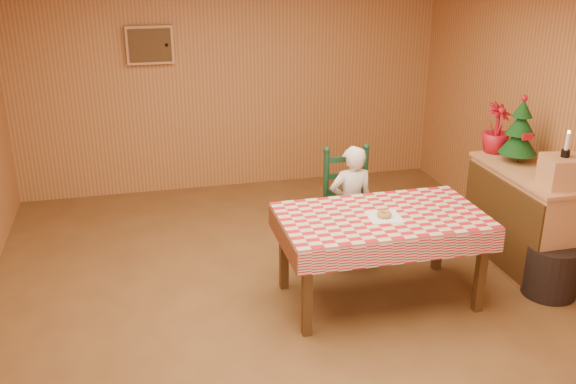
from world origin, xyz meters
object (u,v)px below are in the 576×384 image
at_px(seated_child, 351,205).
at_px(crate, 562,171).
at_px(ladder_chair, 349,208).
at_px(shelf_unit, 524,218).
at_px(dining_table, 381,224).
at_px(christmas_tree, 520,132).
at_px(storage_bin, 551,270).

relative_size(seated_child, crate, 3.75).
xyz_separation_m(ladder_chair, shelf_unit, (1.50, -0.52, -0.04)).
bearing_deg(dining_table, christmas_tree, 18.84).
height_order(shelf_unit, christmas_tree, christmas_tree).
height_order(ladder_chair, seated_child, seated_child).
bearing_deg(ladder_chair, shelf_unit, -19.18).
distance_m(ladder_chair, shelf_unit, 1.59).
xyz_separation_m(ladder_chair, christmas_tree, (1.51, -0.27, 0.71)).
relative_size(ladder_chair, seated_child, 0.96).
distance_m(dining_table, shelf_unit, 1.54).
relative_size(dining_table, storage_bin, 3.73).
xyz_separation_m(ladder_chair, storage_bin, (1.45, -1.06, -0.28)).
distance_m(seated_child, shelf_unit, 1.57).
distance_m(dining_table, crate, 1.56).
bearing_deg(seated_child, ladder_chair, -90.00).
bearing_deg(seated_child, dining_table, 90.00).
bearing_deg(storage_bin, seated_child, 145.24).
xyz_separation_m(dining_table, christmas_tree, (1.51, 0.51, 0.52)).
bearing_deg(dining_table, ladder_chair, 90.00).
relative_size(crate, storage_bin, 0.68).
relative_size(shelf_unit, storage_bin, 2.79).
bearing_deg(christmas_tree, crate, -90.00).
bearing_deg(crate, storage_bin, -113.97).
height_order(shelf_unit, storage_bin, shelf_unit).
height_order(seated_child, christmas_tree, christmas_tree).
bearing_deg(christmas_tree, seated_child, 171.88).
xyz_separation_m(seated_child, shelf_unit, (1.50, -0.46, -0.10)).
bearing_deg(christmas_tree, shelf_unit, -91.98).
distance_m(crate, christmas_tree, 0.67).
height_order(ladder_chair, crate, crate).
xyz_separation_m(seated_child, crate, (1.51, -0.86, 0.49)).
distance_m(ladder_chair, crate, 1.85).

